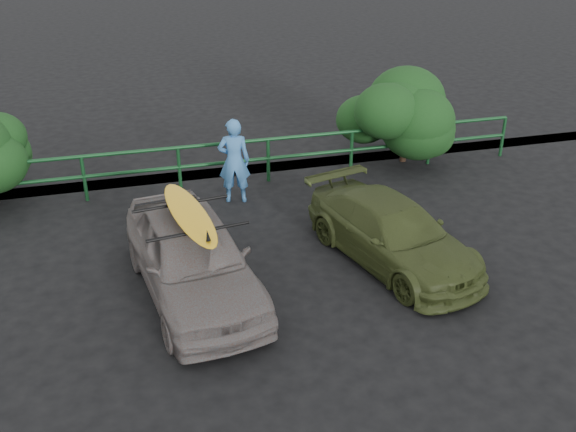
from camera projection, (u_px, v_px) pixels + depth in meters
name	position (u px, v px, depth m)	size (l,w,h in m)	color
ground	(283.00, 308.00, 10.14)	(80.00, 80.00, 0.00)	black
guardrail	(225.00, 164.00, 14.23)	(14.00, 0.08, 1.04)	#13451F
shrub_right	(423.00, 112.00, 15.58)	(3.20, 2.40, 2.28)	#1A4319
sedan	(192.00, 257.00, 10.20)	(1.62, 4.04, 1.37)	slate
olive_vehicle	(392.00, 233.00, 11.23)	(1.55, 3.81, 1.10)	#3C471F
man	(234.00, 161.00, 13.34)	(0.66, 0.44, 1.82)	#4385CB
roof_rack	(189.00, 217.00, 9.88)	(1.57, 1.10, 0.05)	black
surfboard	(189.00, 213.00, 9.85)	(0.51, 2.45, 0.07)	yellow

